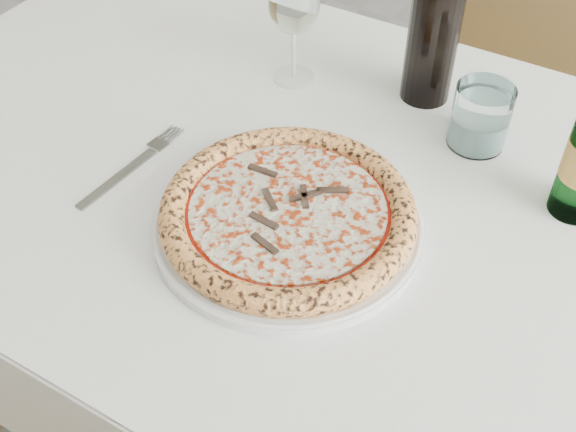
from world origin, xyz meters
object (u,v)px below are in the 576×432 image
(plate, at_px, (288,222))
(wine_glass, at_px, (294,7))
(dining_table, at_px, (326,230))
(wine_bottle, at_px, (436,19))
(pizza, at_px, (288,212))
(tumbler, at_px, (480,120))
(chair_far, at_px, (505,58))

(plate, xyz_separation_m, wine_glass, (-0.17, 0.28, 0.11))
(dining_table, bearing_deg, plate, -90.00)
(dining_table, bearing_deg, wine_glass, 132.57)
(wine_glass, bearing_deg, wine_bottle, 19.01)
(pizza, distance_m, tumbler, 0.31)
(tumbler, bearing_deg, chair_far, 101.72)
(wine_bottle, bearing_deg, dining_table, -95.77)
(dining_table, distance_m, chair_far, 0.79)
(chair_far, xyz_separation_m, wine_bottle, (0.01, -0.53, 0.35))
(dining_table, distance_m, pizza, 0.15)
(pizza, relative_size, wine_glass, 1.86)
(dining_table, distance_m, wine_bottle, 0.33)
(wine_glass, bearing_deg, plate, -59.37)
(wine_bottle, bearing_deg, chair_far, 91.62)
(chair_far, bearing_deg, tumbler, -78.28)
(pizza, xyz_separation_m, wine_bottle, (0.03, 0.35, 0.10))
(chair_far, height_order, wine_bottle, wine_bottle)
(plate, xyz_separation_m, pizza, (-0.00, -0.00, 0.02))
(chair_far, distance_m, wine_bottle, 0.63)
(plate, bearing_deg, chair_far, 89.34)
(plate, height_order, wine_bottle, wine_bottle)
(wine_glass, relative_size, tumbler, 1.88)
(tumbler, xyz_separation_m, wine_bottle, (-0.11, 0.07, 0.09))
(wine_bottle, bearing_deg, wine_glass, -160.99)
(pizza, distance_m, wine_bottle, 0.36)
(dining_table, height_order, wine_bottle, wine_bottle)
(chair_far, height_order, plate, chair_far)
(plate, height_order, wine_glass, wine_glass)
(plate, distance_m, wine_bottle, 0.37)
(chair_far, height_order, tumbler, chair_far)
(dining_table, distance_m, wine_glass, 0.32)
(tumbler, bearing_deg, pizza, -115.35)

